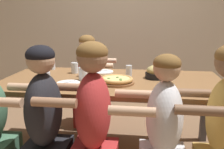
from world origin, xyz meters
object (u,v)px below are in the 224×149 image
Objects in this scene: cocktail_glass_blue at (84,72)px; diner_far_midleft at (88,84)px; drinking_glass_e at (83,74)px; diner_near_midright at (162,147)px; skillet_bowl at (156,73)px; drinking_glass_a at (46,81)px; empty_plate_b at (68,83)px; drinking_glass_f at (129,72)px; diner_near_right at (223,144)px; empty_plate_a at (103,72)px; pizza_board_main at (117,80)px; drinking_glass_b at (52,65)px; diner_near_midleft at (45,136)px; drinking_glass_c at (75,69)px; drinking_glass_d at (34,63)px; diner_near_center at (93,136)px.

cocktail_glass_blue is 0.70m from diner_far_midleft.
diner_near_midright reaches higher than drinking_glass_e.
skillet_bowl is 0.90m from diner_near_midright.
drinking_glass_a is 0.13× the size of diner_far_midleft.
diner_far_midleft reaches higher than empty_plate_b.
cocktail_glass_blue and drinking_glass_f have the same top height.
empty_plate_a is at bearing 43.18° from diner_near_right.
drinking_glass_f is (0.09, 0.28, 0.02)m from pizza_board_main.
diner_near_midleft reaches higher than drinking_glass_b.
drinking_glass_b is at bearing -44.23° from diner_far_midleft.
diner_near_midleft reaches higher than empty_plate_a.
drinking_glass_c is 0.58m from diner_far_midleft.
cocktail_glass_blue is at bearing 53.87° from diner_near_right.
drinking_glass_d is (-0.47, 0.79, -0.01)m from drinking_glass_a.
drinking_glass_e reaches higher than pizza_board_main.
diner_near_right is (1.32, -0.33, -0.29)m from drinking_glass_a.
drinking_glass_a reaches higher than drinking_glass_f.
diner_far_midleft is at bearing 14.16° from diner_near_center.
drinking_glass_b is 1.93m from diner_near_right.
skillet_bowl is 0.84m from empty_plate_b.
drinking_glass_a is 0.81m from drinking_glass_b.
drinking_glass_a is at bearing -4.68° from diner_far_midleft.
skillet_bowl reaches higher than drinking_glass_f.
drinking_glass_a reaches higher than skillet_bowl.
diner_near_center is at bearing -118.50° from skillet_bowl.
drinking_glass_f is (0.42, 0.21, -0.01)m from drinking_glass_e.
drinking_glass_e is 1.10× the size of drinking_glass_f.
empty_plate_b is at bearing 56.62° from drinking_glass_a.
diner_near_center is 0.48m from diner_near_midright.
empty_plate_a is at bearing 63.40° from drinking_glass_a.
drinking_glass_d is (-1.03, 0.53, 0.03)m from pizza_board_main.
skillet_bowl is 2.64× the size of drinking_glass_f.
diner_far_midleft is at bearing 99.20° from cocktail_glass_blue.
drinking_glass_a is (-0.55, -0.26, 0.04)m from pizza_board_main.
drinking_glass_b is at bearing 166.82° from skillet_bowl.
cocktail_glass_blue is (-0.16, -0.21, 0.03)m from empty_plate_a.
diner_near_center is at bearing -67.72° from drinking_glass_c.
drinking_glass_e is 0.85m from diner_far_midleft.
empty_plate_a is 0.34m from drinking_glass_f.
diner_near_midleft is at bearing -92.27° from empty_plate_b.
drinking_glass_d is at bearing 39.51° from diner_near_center.
drinking_glass_d is at bearing -60.43° from diner_far_midleft.
diner_near_midleft is (-0.02, -0.52, -0.25)m from empty_plate_b.
drinking_glass_a is at bearing -95.92° from drinking_glass_c.
diner_near_center is at bearing -102.08° from drinking_glass_f.
drinking_glass_c is 1.33m from diner_near_midright.
drinking_glass_e is (0.22, 0.33, -0.00)m from drinking_glass_a.
drinking_glass_b is at bearing 165.39° from drinking_glass_f.
drinking_glass_a is at bearing 17.41° from diner_near_midleft.
empty_plate_a is at bearing -13.35° from diner_near_midleft.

